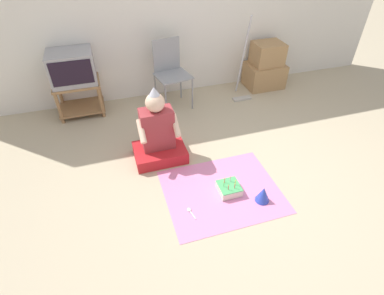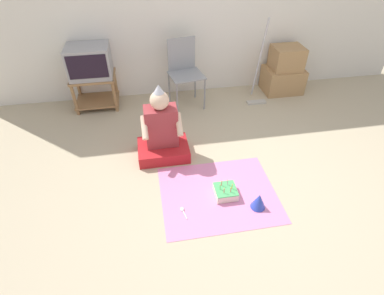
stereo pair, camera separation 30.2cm
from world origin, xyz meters
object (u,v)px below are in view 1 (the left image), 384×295
cardboard_box_stack (265,68)px  party_hat_blue (263,194)px  tv (72,67)px  dust_mop (242,76)px  birthday_cake (229,188)px  folding_chair (170,69)px  person_seated (158,136)px

cardboard_box_stack → party_hat_blue: (-1.15, -2.18, -0.22)m
tv → dust_mop: dust_mop is taller
birthday_cake → party_hat_blue: party_hat_blue is taller
cardboard_box_stack → birthday_cake: (-1.42, -1.98, -0.26)m
folding_chair → person_seated: 1.22m
cardboard_box_stack → party_hat_blue: bearing=-117.8°
birthday_cake → party_hat_blue: 0.34m
party_hat_blue → birthday_cake: bearing=142.7°
folding_chair → birthday_cake: size_ratio=4.26×
party_hat_blue → tv: bearing=126.4°
cardboard_box_stack → birthday_cake: 2.45m
folding_chair → cardboard_box_stack: folding_chair is taller
person_seated → birthday_cake: 0.96m
tv → cardboard_box_stack: bearing=-0.4°
dust_mop → birthday_cake: bearing=-117.7°
folding_chair → person_seated: bearing=-110.8°
person_seated → party_hat_blue: size_ratio=5.29×
tv → cardboard_box_stack: 2.80m
folding_chair → person_seated: (-0.42, -1.12, -0.25)m
tv → cardboard_box_stack: tv is taller
cardboard_box_stack → party_hat_blue: size_ratio=4.19×
person_seated → party_hat_blue: person_seated is taller
folding_chair → cardboard_box_stack: bearing=4.2°
tv → dust_mop: (2.27, -0.27, -0.32)m
birthday_cake → person_seated: bearing=125.9°
tv → dust_mop: bearing=-6.7°
cardboard_box_stack → dust_mop: dust_mop is taller
birthday_cake → dust_mop: bearing=62.3°
dust_mop → folding_chair: bearing=172.6°
dust_mop → person_seated: 1.76m
cardboard_box_stack → tv: bearing=179.6°
tv → party_hat_blue: (1.63, -2.21, -0.58)m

